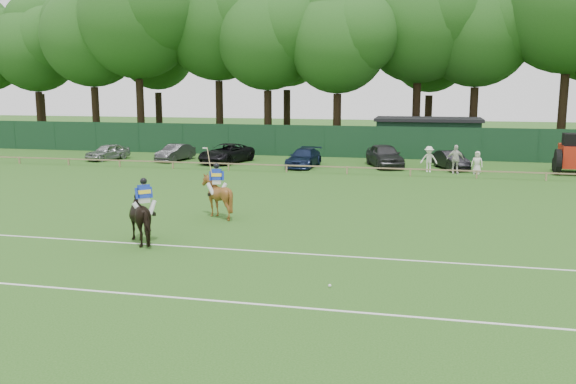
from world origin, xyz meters
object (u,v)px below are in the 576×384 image
(estate_black, at_px, (451,160))
(spectator_right, at_px, (477,163))
(sedan_grey, at_px, (175,153))
(utility_shed, at_px, (428,136))
(spectator_left, at_px, (429,159))
(horse_dark, at_px, (145,217))
(spectator_mid, at_px, (455,159))
(polo_ball, at_px, (330,286))
(suv_black, at_px, (226,153))
(sedan_navy, at_px, (304,158))
(sedan_silver, at_px, (108,152))
(tractor, at_px, (573,155))
(hatch_grey, at_px, (385,155))
(horse_chestnut, at_px, (217,196))

(estate_black, relative_size, spectator_right, 2.52)
(sedan_grey, relative_size, utility_shed, 0.45)
(estate_black, distance_m, spectator_left, 2.35)
(sedan_grey, distance_m, estate_black, 20.14)
(horse_dark, distance_m, spectator_left, 23.22)
(spectator_mid, distance_m, polo_ball, 24.42)
(utility_shed, bearing_deg, polo_ball, -94.42)
(suv_black, height_order, estate_black, suv_black)
(sedan_navy, bearing_deg, estate_black, 10.65)
(horse_dark, height_order, spectator_right, horse_dark)
(spectator_left, height_order, spectator_right, spectator_left)
(spectator_mid, bearing_deg, sedan_grey, 164.34)
(sedan_grey, xyz_separation_m, suv_black, (4.13, -0.30, 0.07))
(polo_ball, height_order, utility_shed, utility_shed)
(spectator_right, relative_size, utility_shed, 0.18)
(sedan_navy, relative_size, spectator_mid, 2.35)
(sedan_silver, xyz_separation_m, suv_black, (9.40, 0.34, 0.08))
(tractor, bearing_deg, utility_shed, 140.13)
(hatch_grey, height_order, spectator_left, spectator_left)
(horse_chestnut, height_order, utility_shed, utility_shed)
(sedan_silver, distance_m, sedan_grey, 5.30)
(horse_chestnut, height_order, spectator_right, horse_chestnut)
(sedan_silver, distance_m, spectator_mid, 25.66)
(suv_black, height_order, spectator_left, spectator_left)
(spectator_mid, bearing_deg, spectator_right, -5.58)
(suv_black, bearing_deg, spectator_left, 7.96)
(horse_chestnut, bearing_deg, estate_black, -133.12)
(horse_chestnut, xyz_separation_m, suv_black, (-5.57, 17.91, -0.23))
(polo_ball, xyz_separation_m, utility_shed, (2.65, 34.20, 1.49))
(spectator_left, distance_m, spectator_right, 3.04)
(sedan_navy, xyz_separation_m, estate_black, (9.98, 1.17, -0.02))
(suv_black, bearing_deg, sedan_navy, 5.04)
(utility_shed, bearing_deg, sedan_navy, -132.42)
(horse_chestnut, height_order, sedan_grey, horse_chestnut)
(hatch_grey, xyz_separation_m, spectator_mid, (4.67, -2.32, 0.13))
(sedan_navy, relative_size, estate_black, 1.18)
(hatch_grey, bearing_deg, horse_dark, -126.02)
(horse_dark, relative_size, polo_ball, 24.71)
(sedan_silver, height_order, hatch_grey, hatch_grey)
(horse_dark, bearing_deg, estate_black, -160.61)
(estate_black, bearing_deg, suv_black, 158.87)
(sedan_grey, relative_size, estate_black, 1.01)
(hatch_grey, height_order, estate_black, hatch_grey)
(sedan_grey, relative_size, spectator_right, 2.55)
(sedan_silver, distance_m, spectator_right, 27.02)
(horse_dark, height_order, spectator_left, horse_dark)
(sedan_grey, bearing_deg, estate_black, 9.47)
(sedan_navy, bearing_deg, tractor, 5.67)
(spectator_mid, distance_m, spectator_right, 1.39)
(spectator_right, distance_m, tractor, 6.16)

